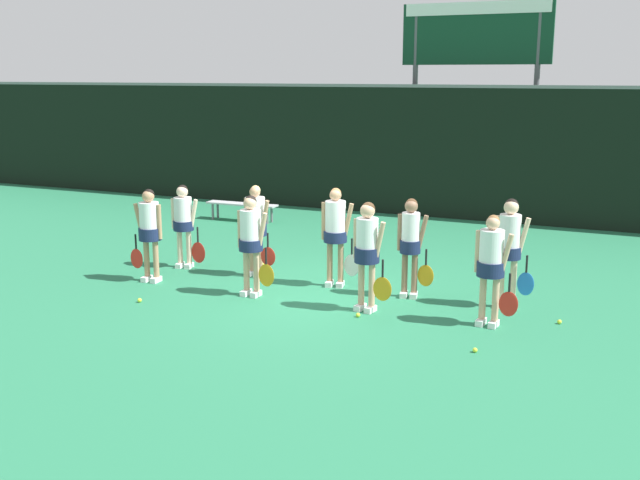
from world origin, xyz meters
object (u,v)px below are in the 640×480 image
Objects in this scene: player_3 at (491,261)px; player_8 at (510,243)px; player_2 at (367,247)px; tennis_ball_1 at (263,264)px; tennis_ball_3 at (475,350)px; player_1 at (251,237)px; player_4 at (184,219)px; player_6 at (336,228)px; player_7 at (411,240)px; tennis_ball_0 at (358,315)px; tennis_ball_2 at (140,300)px; player_0 at (149,227)px; scoreboard at (475,50)px; tennis_ball_4 at (559,322)px; player_5 at (256,223)px; bench_courtside at (242,206)px.

player_8 reaches higher than player_3.
player_8 is at bearing 36.95° from player_2.
tennis_ball_1 is 0.97× the size of tennis_ball_3.
player_4 is at bearing 152.28° from player_1.
player_7 is at bearing -15.16° from player_6.
tennis_ball_0 reaches higher than tennis_ball_1.
tennis_ball_2 is (-3.93, -2.10, -0.94)m from player_7.
tennis_ball_3 is (1.97, -0.74, -0.00)m from tennis_ball_0.
player_0 is 23.66× the size of tennis_ball_2.
player_0 is 6.03m from player_3.
player_7 is at bearing -12.45° from player_4.
player_8 reaches higher than player_2.
scoreboard is 10.10m from tennis_ball_4.
tennis_ball_1 is 2.99m from tennis_ball_2.
player_6 is at bearing 166.24° from player_3.
player_1 is 4.28m from tennis_ball_3.
scoreboard is 10.37m from tennis_ball_0.
tennis_ball_1 is at bearing 76.31° from tennis_ball_2.
player_5 is (-2.59, 1.11, -0.04)m from player_2.
player_2 is 3.84m from tennis_ball_2.
player_0 is 0.98× the size of player_1.
tennis_ball_1 is 0.97× the size of tennis_ball_4.
tennis_ball_1 is 5.82m from tennis_ball_4.
player_2 is at bearing -168.67° from tennis_ball_4.
player_2 is at bearing -121.45° from player_7.
player_0 reaches higher than tennis_ball_3.
tennis_ball_3 is (1.97, -1.10, -1.00)m from player_2.
scoreboard is 3.13× the size of player_2.
player_8 is 4.97m from tennis_ball_1.
player_4 is 4.53m from player_7.
bench_courtside is 1.08× the size of player_8.
player_6 is at bearing -21.24° from tennis_ball_1.
player_1 is (3.43, -5.62, 0.62)m from bench_courtside.
player_8 is 1.44m from tennis_ball_4.
player_2 is 3.50m from tennis_ball_1.
tennis_ball_1 is at bearing 168.99° from player_8.
player_2 is 1.04× the size of player_7.
tennis_ball_2 is (-1.49, -1.10, -0.98)m from player_1.
tennis_ball_1 is at bearing 113.55° from player_1.
player_1 is at bearing -173.17° from tennis_ball_4.
bench_courtside is 8.75m from player_8.
player_7 is 24.73× the size of tennis_ball_4.
bench_courtside is 7.00m from tennis_ball_2.
player_2 is 2.82m from player_5.
player_5 is 2.60m from tennis_ball_2.
player_4 is (-4.14, 1.10, -0.09)m from player_2.
player_2 is at bearing -25.90° from player_4.
player_8 is (2.49, -8.04, -3.18)m from scoreboard.
tennis_ball_1 is (-4.73, 1.72, -0.95)m from player_3.
bench_courtside is at bearing 146.31° from player_8.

